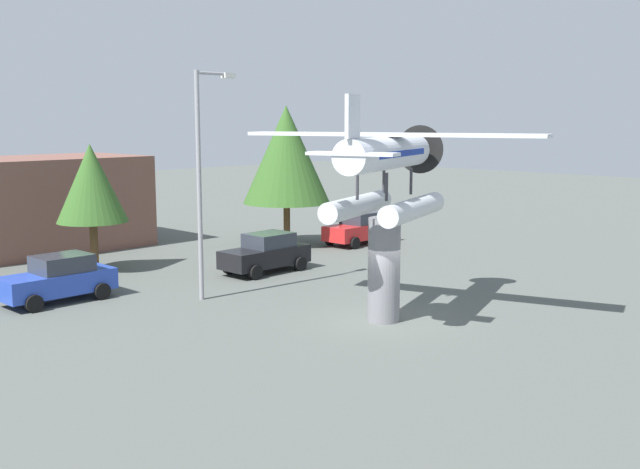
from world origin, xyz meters
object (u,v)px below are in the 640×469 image
at_px(floatplane_monument, 387,168).
at_px(car_distant_red, 359,228).
at_px(tree_east, 91,184).
at_px(car_mid_blue, 58,279).
at_px(tree_center_back, 286,155).
at_px(car_far_black, 266,253).
at_px(streetlight_primary, 203,170).
at_px(storefront_building, 32,204).
at_px(display_pedestal, 384,270).

relative_size(floatplane_monument, car_distant_red, 2.43).
height_order(floatplane_monument, car_distant_red, floatplane_monument).
xyz_separation_m(floatplane_monument, tree_east, (-2.56, 14.72, -1.24)).
xyz_separation_m(car_mid_blue, tree_center_back, (14.92, 3.10, 4.05)).
xyz_separation_m(car_far_black, tree_east, (-5.25, 5.72, 3.11)).
distance_m(car_mid_blue, tree_center_back, 15.77).
height_order(car_far_black, streetlight_primary, streetlight_primary).
xyz_separation_m(car_mid_blue, streetlight_primary, (4.10, -3.66, 4.07)).
xyz_separation_m(streetlight_primary, storefront_building, (0.42, 15.04, -2.52)).
bearing_deg(storefront_building, floatplane_monument, -84.99).
distance_m(floatplane_monument, car_distant_red, 16.47).
height_order(floatplane_monument, car_mid_blue, floatplane_monument).
xyz_separation_m(tree_east, tree_center_back, (11.03, -1.05, 0.94)).
bearing_deg(display_pedestal, tree_east, 99.36).
relative_size(streetlight_primary, tree_center_back, 1.14).
xyz_separation_m(car_mid_blue, car_far_black, (9.14, -1.57, 0.00)).
height_order(display_pedestal, tree_center_back, tree_center_back).
height_order(tree_east, tree_center_back, tree_center_back).
relative_size(floatplane_monument, car_far_black, 2.43).
xyz_separation_m(display_pedestal, car_mid_blue, (-6.32, 10.61, -0.90)).
bearing_deg(storefront_building, car_mid_blue, -111.66).
distance_m(display_pedestal, car_far_black, 9.51).
distance_m(storefront_building, tree_east, 7.43).
bearing_deg(storefront_building, car_far_black, -70.40).
xyz_separation_m(display_pedestal, streetlight_primary, (-2.22, 6.96, 3.17)).
relative_size(car_mid_blue, tree_east, 0.73).
bearing_deg(car_distant_red, car_mid_blue, 1.40).
bearing_deg(car_distant_red, car_far_black, 12.88).
relative_size(car_mid_blue, car_far_black, 1.00).
distance_m(display_pedestal, car_mid_blue, 12.39).
bearing_deg(car_mid_blue, display_pedestal, 120.79).
distance_m(car_distant_red, tree_center_back, 5.69).
height_order(car_mid_blue, streetlight_primary, streetlight_primary).
xyz_separation_m(display_pedestal, tree_center_back, (8.60, 13.71, 3.15)).
bearing_deg(tree_east, display_pedestal, -80.64).
bearing_deg(display_pedestal, floatplane_monument, 18.17).
bearing_deg(streetlight_primary, tree_east, 91.54).
height_order(floatplane_monument, storefront_building, floatplane_monument).
height_order(display_pedestal, storefront_building, storefront_building).
relative_size(storefront_building, tree_center_back, 1.46).
distance_m(car_mid_blue, streetlight_primary, 6.84).
distance_m(tree_east, tree_center_back, 11.12).
bearing_deg(tree_east, car_mid_blue, -133.12).
relative_size(display_pedestal, car_mid_blue, 0.85).
relative_size(car_mid_blue, streetlight_primary, 0.49).
bearing_deg(car_mid_blue, streetlight_primary, 138.27).
relative_size(car_far_black, car_distant_red, 1.00).
height_order(car_distant_red, tree_east, tree_east).
bearing_deg(streetlight_primary, car_distant_red, 16.52).
bearing_deg(car_mid_blue, car_far_black, 170.27).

